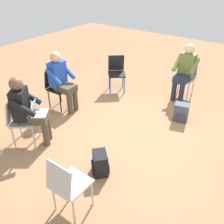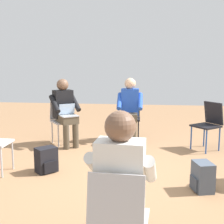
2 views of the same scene
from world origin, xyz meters
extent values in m
plane|color=#99704C|center=(0.00, 0.00, 0.00)|extent=(14.00, 14.00, 0.00)
cube|color=#B7B7BC|center=(0.16, -1.86, 0.43)|extent=(0.40, 0.40, 0.03)
cylinder|color=#B7B7BC|center=(-0.01, -1.68, 0.21)|extent=(0.02, 0.02, 0.42)
cylinder|color=#B7B7BC|center=(0.33, -1.69, 0.21)|extent=(0.02, 0.02, 0.42)
cylinder|color=#B7B7BC|center=(-0.01, -2.02, 0.21)|extent=(0.02, 0.02, 0.42)
cylinder|color=#B7B7BC|center=(0.33, -2.03, 0.21)|extent=(0.02, 0.02, 0.42)
cube|color=#B7B7BC|center=(0.16, -2.05, 0.65)|extent=(0.38, 0.10, 0.40)
cube|color=black|center=(-1.36, 1.27, 0.43)|extent=(0.56, 0.56, 0.03)
cylinder|color=#1E4799|center=(-1.12, 1.25, 0.21)|extent=(0.02, 0.02, 0.42)
cylinder|color=#1E4799|center=(-1.38, 1.04, 0.21)|extent=(0.02, 0.02, 0.42)
cylinder|color=#1E4799|center=(-1.34, 1.51, 0.21)|extent=(0.02, 0.02, 0.42)
cylinder|color=#1E4799|center=(-1.60, 1.30, 0.21)|extent=(0.02, 0.02, 0.42)
cube|color=black|center=(-1.48, 1.42, 0.65)|extent=(0.35, 0.31, 0.40)
cube|color=#B7B7BC|center=(-1.46, -1.32, 0.43)|extent=(0.56, 0.56, 0.03)
cylinder|color=#B7B7BC|center=(-1.43, -1.09, 0.21)|extent=(0.02, 0.02, 0.42)
cylinder|color=#B7B7BC|center=(-1.23, -1.36, 0.21)|extent=(0.02, 0.02, 0.42)
cylinder|color=#B7B7BC|center=(-1.70, -1.29, 0.21)|extent=(0.02, 0.02, 0.42)
cylinder|color=#B7B7BC|center=(-1.50, -1.56, 0.21)|extent=(0.02, 0.02, 0.42)
cube|color=#B7B7BC|center=(-1.62, -1.44, 0.65)|extent=(0.30, 0.36, 0.40)
cube|color=#B7B7BC|center=(0.06, 1.99, 0.43)|extent=(0.41, 0.41, 0.03)
cylinder|color=#B7B7BC|center=(0.23, 1.82, 0.21)|extent=(0.02, 0.02, 0.42)
cylinder|color=#B7B7BC|center=(-0.11, 1.82, 0.21)|extent=(0.02, 0.02, 0.42)
cylinder|color=#B7B7BC|center=(0.23, 2.16, 0.21)|extent=(0.02, 0.02, 0.42)
cylinder|color=#B7B7BC|center=(-0.11, 2.16, 0.21)|extent=(0.02, 0.02, 0.42)
cube|color=#B7B7BC|center=(0.06, 2.18, 0.65)|extent=(0.38, 0.10, 0.40)
cube|color=black|center=(-1.90, -0.10, 0.43)|extent=(0.41, 0.41, 0.03)
cylinder|color=black|center=(-1.73, 0.08, 0.21)|extent=(0.02, 0.02, 0.42)
cylinder|color=black|center=(-1.72, -0.26, 0.21)|extent=(0.02, 0.02, 0.42)
cylinder|color=black|center=(-2.07, 0.07, 0.21)|extent=(0.02, 0.02, 0.42)
cylinder|color=black|center=(-2.06, -0.27, 0.21)|extent=(0.02, 0.02, 0.42)
cube|color=black|center=(-2.09, -0.10, 0.65)|extent=(0.10, 0.38, 0.40)
cylinder|color=#4C4233|center=(-1.23, -1.04, 0.23)|extent=(0.11, 0.11, 0.45)
cylinder|color=#4C4233|center=(-1.12, -1.18, 0.23)|extent=(0.11, 0.11, 0.45)
cube|color=#4C4233|center=(-1.31, -1.21, 0.51)|extent=(0.52, 0.49, 0.14)
cube|color=black|center=(-1.46, -1.32, 0.77)|extent=(0.38, 0.40, 0.52)
sphere|color=brown|center=(-1.46, -1.32, 1.13)|extent=(0.22, 0.22, 0.22)
cylinder|color=black|center=(-1.50, -1.10, 0.80)|extent=(0.37, 0.31, 0.31)
cylinder|color=black|center=(-1.26, -1.42, 0.80)|extent=(0.37, 0.31, 0.31)
cube|color=#9EA0A5|center=(-1.22, -1.14, 0.59)|extent=(0.36, 0.37, 0.02)
cube|color=#B2D1F2|center=(-1.31, -1.21, 0.70)|extent=(0.22, 0.27, 0.20)
cylinder|color=#4C4233|center=(-1.54, 0.00, 0.23)|extent=(0.11, 0.11, 0.45)
cylinder|color=#4C4233|center=(-1.54, -0.18, 0.23)|extent=(0.11, 0.11, 0.45)
cube|color=#4C4233|center=(-1.71, -0.09, 0.51)|extent=(0.43, 0.31, 0.14)
cube|color=blue|center=(-1.90, -0.10, 0.77)|extent=(0.23, 0.35, 0.52)
sphere|color=#DBAD89|center=(-1.90, -0.10, 1.13)|extent=(0.22, 0.22, 0.22)
cylinder|color=blue|center=(-1.80, 0.11, 0.80)|extent=(0.40, 0.10, 0.31)
cylinder|color=blue|center=(-1.79, -0.29, 0.80)|extent=(0.40, 0.10, 0.31)
cylinder|color=#23283D|center=(0.15, 1.64, 0.23)|extent=(0.11, 0.11, 0.45)
cylinder|color=#23283D|center=(-0.03, 1.63, 0.23)|extent=(0.11, 0.11, 0.45)
cube|color=#23283D|center=(0.06, 1.80, 0.51)|extent=(0.31, 0.42, 0.14)
cube|color=olive|center=(0.06, 1.99, 0.77)|extent=(0.34, 0.23, 0.52)
sphere|color=beige|center=(0.06, 1.99, 1.13)|extent=(0.22, 0.22, 0.22)
cylinder|color=olive|center=(0.26, 1.89, 0.80)|extent=(0.10, 0.40, 0.31)
cylinder|color=olive|center=(-0.14, 1.89, 0.80)|extent=(0.10, 0.40, 0.31)
cube|color=black|center=(0.04, -1.16, 0.18)|extent=(0.34, 0.34, 0.36)
cube|color=black|center=(0.04, -1.16, 0.10)|extent=(0.31, 0.32, 0.16)
cube|color=#475160|center=(0.44, 0.94, 0.18)|extent=(0.32, 0.27, 0.36)
cube|color=#39414D|center=(0.44, 0.94, 0.10)|extent=(0.25, 0.29, 0.16)
camera|label=1|loc=(1.82, -3.31, 2.77)|focal=40.00mm
camera|label=2|loc=(4.16, 0.28, 1.58)|focal=50.00mm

